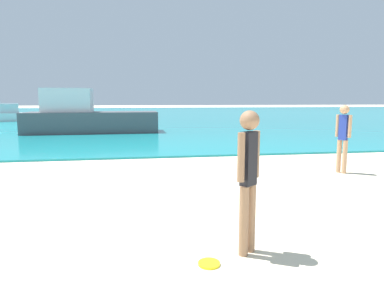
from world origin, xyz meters
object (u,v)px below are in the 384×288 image
object	(u,v)px
boat_far	(17,115)
boat_near	(87,117)
person_standing	(248,174)
person_distant	(343,135)
frisbee	(209,264)

from	to	relation	value
boat_far	boat_near	bearing A→B (deg)	-74.51
person_standing	boat_far	distance (m)	26.44
person_distant	boat_near	distance (m)	12.63
frisbee	person_distant	xyz separation A→B (m)	(3.97, 3.82, 0.89)
person_standing	boat_near	xyz separation A→B (m)	(-3.74, 13.97, -0.09)
frisbee	person_standing	bearing A→B (deg)	22.68
person_distant	boat_far	distance (m)	24.95
person_standing	boat_near	size ratio (longest dim) A/B	0.25
person_standing	boat_near	world-z (taller)	boat_near
frisbee	person_distant	world-z (taller)	person_distant
person_distant	boat_far	world-z (taller)	person_distant
boat_near	boat_far	world-z (taller)	boat_near
frisbee	boat_far	size ratio (longest dim) A/B	0.06
boat_near	person_standing	bearing A→B (deg)	-76.03
person_distant	boat_near	bearing A→B (deg)	-176.07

